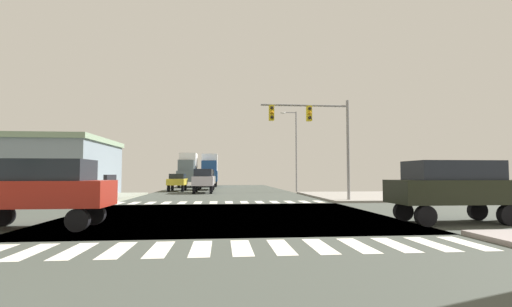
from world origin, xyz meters
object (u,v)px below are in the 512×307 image
suv_nearside_1 (452,186)px  suv_trailing_3 (203,179)px  traffic_signal_mast (315,126)px  suv_middle_4 (40,187)px  box_truck_leading_2 (210,169)px  box_truck_queued_1 (188,169)px  sedan_outer_1 (177,181)px  street_lamp (294,144)px  pickup_farside_1 (206,179)px  bank_building (9,168)px

suv_nearside_1 → suv_trailing_3: size_ratio=1.00×
traffic_signal_mast → suv_middle_4: traffic_signal_mast is taller
suv_trailing_3 → box_truck_leading_2: bearing=-90.0°
box_truck_queued_1 → box_truck_leading_2: size_ratio=1.00×
suv_nearside_1 → sedan_outer_1: size_ratio=1.07×
box_truck_queued_1 → street_lamp: bearing=130.4°
suv_trailing_3 → sedan_outer_1: size_ratio=1.07×
box_truck_queued_1 → box_truck_leading_2: same height
street_lamp → sedan_outer_1: street_lamp is taller
traffic_signal_mast → box_truck_leading_2: size_ratio=0.95×
traffic_signal_mast → box_truck_leading_2: 31.98m
suv_nearside_1 → box_truck_leading_2: box_truck_leading_2 is taller
street_lamp → box_truck_leading_2: 19.37m
street_lamp → sedan_outer_1: size_ratio=1.98×
street_lamp → box_truck_queued_1: size_ratio=1.18×
street_lamp → suv_trailing_3: 10.28m
traffic_signal_mast → suv_middle_4: bearing=-139.4°
traffic_signal_mast → box_truck_queued_1: 30.86m
pickup_farside_1 → suv_trailing_3: size_ratio=1.11×
suv_nearside_1 → suv_middle_4: 14.85m
bank_building → pickup_farside_1: bearing=41.4°
pickup_farside_1 → traffic_signal_mast: bearing=112.3°
pickup_farside_1 → box_truck_leading_2: (-0.00, 11.40, 1.27)m
street_lamp → pickup_farside_1: (-9.43, 5.34, -3.76)m
bank_building → sedan_outer_1: size_ratio=3.81×
pickup_farside_1 → suv_middle_4: bearing=81.7°
suv_middle_4 → sedan_outer_1: size_ratio=1.07×
suv_middle_4 → street_lamp: bearing=-29.2°
bank_building → suv_trailing_3: size_ratio=3.56×
pickup_farside_1 → suv_middle_4: size_ratio=1.11×
suv_trailing_3 → street_lamp: bearing=-168.9°
suv_middle_4 → sedan_outer_1: bearing=-3.0°
street_lamp → sedan_outer_1: bearing=169.6°
traffic_signal_mast → suv_trailing_3: 15.10m
box_truck_queued_1 → suv_nearside_1: bearing=108.9°
suv_middle_4 → sedan_outer_1: suv_middle_4 is taller
suv_trailing_3 → suv_nearside_1: bearing=114.6°
traffic_signal_mast → sedan_outer_1: bearing=123.8°
suv_middle_4 → suv_nearside_1: bearing=-90.0°
traffic_signal_mast → suv_nearside_1: 11.47m
bank_building → box_truck_queued_1: size_ratio=2.27×
suv_nearside_1 → pickup_farside_1: size_ratio=0.90×
bank_building → street_lamp: bearing=17.6°
box_truck_queued_1 → bank_building: bearing=62.1°
pickup_farside_1 → box_truck_queued_1: size_ratio=0.71×
box_truck_queued_1 → sedan_outer_1: (0.00, -12.31, -1.45)m
box_truck_leading_2 → pickup_farside_1: bearing=90.0°
traffic_signal_mast → street_lamp: size_ratio=0.80×
traffic_signal_mast → suv_middle_4: 16.69m
traffic_signal_mast → pickup_farside_1: (-7.98, 19.47, -3.73)m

